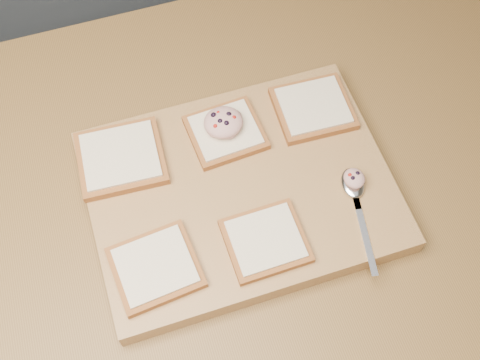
# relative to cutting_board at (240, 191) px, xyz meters

# --- Properties ---
(ground) EXTENTS (4.00, 4.00, 0.00)m
(ground) POSITION_rel_cutting_board_xyz_m (-0.16, 0.03, -0.92)
(ground) COLOR #515459
(ground) RESTS_ON ground
(island_counter) EXTENTS (2.00, 0.80, 0.90)m
(island_counter) POSITION_rel_cutting_board_xyz_m (-0.16, 0.03, -0.46)
(island_counter) COLOR slate
(island_counter) RESTS_ON ground
(cutting_board) EXTENTS (0.45, 0.34, 0.04)m
(cutting_board) POSITION_rel_cutting_board_xyz_m (0.00, 0.00, 0.00)
(cutting_board) COLOR #A87D48
(cutting_board) RESTS_ON island_counter
(bread_far_left) EXTENTS (0.14, 0.13, 0.02)m
(bread_far_left) POSITION_rel_cutting_board_xyz_m (-0.16, 0.10, 0.03)
(bread_far_left) COLOR #9C5928
(bread_far_left) RESTS_ON cutting_board
(bread_far_center) EXTENTS (0.12, 0.11, 0.02)m
(bread_far_center) POSITION_rel_cutting_board_xyz_m (0.01, 0.09, 0.03)
(bread_far_center) COLOR #9C5928
(bread_far_center) RESTS_ON cutting_board
(bread_far_right) EXTENTS (0.12, 0.11, 0.02)m
(bread_far_right) POSITION_rel_cutting_board_xyz_m (0.15, 0.09, 0.03)
(bread_far_right) COLOR #9C5928
(bread_far_right) RESTS_ON cutting_board
(bread_near_left) EXTENTS (0.12, 0.12, 0.02)m
(bread_near_left) POSITION_rel_cutting_board_xyz_m (-0.15, -0.09, 0.03)
(bread_near_left) COLOR #9C5928
(bread_near_left) RESTS_ON cutting_board
(bread_near_center) EXTENTS (0.11, 0.10, 0.02)m
(bread_near_center) POSITION_rel_cutting_board_xyz_m (0.01, -0.10, 0.03)
(bread_near_center) COLOR #9C5928
(bread_near_center) RESTS_ON cutting_board
(tuna_salad_dollop) EXTENTS (0.06, 0.06, 0.03)m
(tuna_salad_dollop) POSITION_rel_cutting_board_xyz_m (0.00, 0.10, 0.05)
(tuna_salad_dollop) COLOR tan
(tuna_salad_dollop) RESTS_ON bread_far_center
(spoon) EXTENTS (0.05, 0.17, 0.01)m
(spoon) POSITION_rel_cutting_board_xyz_m (0.16, -0.06, 0.02)
(spoon) COLOR silver
(spoon) RESTS_ON cutting_board
(spoon_salad) EXTENTS (0.03, 0.03, 0.02)m
(spoon_salad) POSITION_rel_cutting_board_xyz_m (0.16, -0.05, 0.04)
(spoon_salad) COLOR tan
(spoon_salad) RESTS_ON spoon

